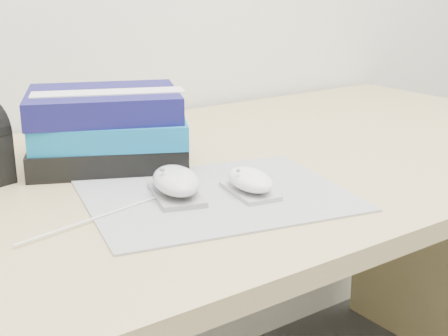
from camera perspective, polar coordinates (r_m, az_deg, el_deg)
desk at (r=1.24m, az=-1.38°, el=-8.96°), size 1.60×0.80×0.73m
mousepad at (r=0.92m, az=-0.67°, el=-2.52°), size 0.43×0.37×0.00m
mouse_rear at (r=0.90m, az=-4.41°, el=-1.37°), size 0.10×0.13×0.05m
mouse_front at (r=0.92m, az=2.40°, el=-1.25°), size 0.07×0.11×0.04m
usb_cable at (r=0.84m, az=-12.07°, el=-4.62°), size 0.22×0.05×0.00m
book_stack at (r=1.09m, az=-10.62°, el=3.65°), size 0.32×0.30×0.13m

